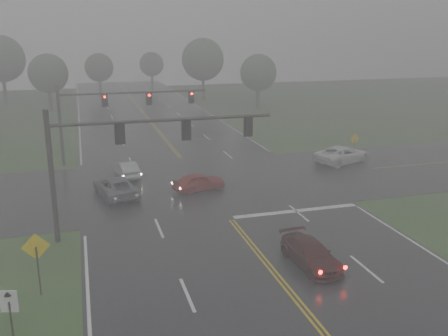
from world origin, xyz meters
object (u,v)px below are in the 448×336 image
object	(u,v)px
signal_gantry_far	(107,108)
sedan_maroon	(310,265)
car_grey	(116,196)
sedan_silver	(127,177)
pickup_white	(342,163)
sedan_red	(199,190)
signal_gantry_near	(122,147)

from	to	relation	value
signal_gantry_far	sedan_maroon	bearing A→B (deg)	-70.49
sedan_maroon	car_grey	bearing A→B (deg)	117.62
sedan_silver	signal_gantry_far	xyz separation A→B (m)	(-0.91, 5.05, 4.86)
pickup_white	signal_gantry_far	size ratio (longest dim) A/B	0.42
sedan_red	signal_gantry_far	world-z (taller)	signal_gantry_far
car_grey	pickup_white	xyz separation A→B (m)	(19.89, 3.71, 0.00)
sedan_silver	signal_gantry_far	bearing A→B (deg)	-88.46
car_grey	signal_gantry_near	bearing A→B (deg)	78.44
sedan_red	signal_gantry_near	size ratio (longest dim) A/B	0.31
sedan_red	signal_gantry_near	world-z (taller)	signal_gantry_near
signal_gantry_near	sedan_silver	bearing A→B (deg)	84.66
sedan_maroon	sedan_silver	bearing A→B (deg)	107.47
car_grey	sedan_silver	bearing A→B (deg)	-116.78
pickup_white	signal_gantry_near	bearing A→B (deg)	98.74
pickup_white	sedan_red	bearing A→B (deg)	86.62
sedan_maroon	sedan_red	size ratio (longest dim) A/B	1.10
sedan_maroon	pickup_white	bearing A→B (deg)	52.23
sedan_maroon	car_grey	distance (m)	16.04
sedan_maroon	pickup_white	xyz separation A→B (m)	(11.37, 17.30, 0.00)
signal_gantry_near	signal_gantry_far	size ratio (longest dim) A/B	0.98
sedan_silver	pickup_white	world-z (taller)	pickup_white
signal_gantry_far	car_grey	bearing A→B (deg)	-91.63
sedan_maroon	sedan_red	world-z (taller)	sedan_red
pickup_white	signal_gantry_near	world-z (taller)	signal_gantry_near
sedan_red	pickup_white	size ratio (longest dim) A/B	0.72
sedan_silver	signal_gantry_near	size ratio (longest dim) A/B	0.31
car_grey	signal_gantry_near	size ratio (longest dim) A/B	0.39
sedan_silver	pickup_white	distance (m)	18.72
sedan_maroon	signal_gantry_far	world-z (taller)	signal_gantry_far
sedan_red	sedan_silver	bearing A→B (deg)	30.25
pickup_white	signal_gantry_near	size ratio (longest dim) A/B	0.43
sedan_silver	signal_gantry_far	size ratio (longest dim) A/B	0.30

